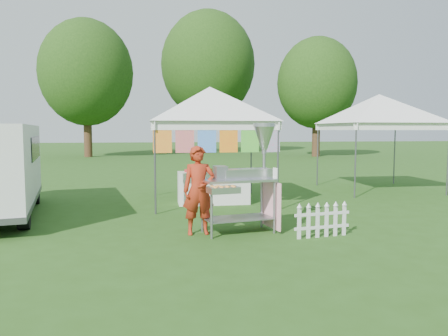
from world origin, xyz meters
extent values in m
plane|color=#294F16|center=(0.00, 0.00, 0.00)|extent=(120.00, 120.00, 0.00)
cylinder|color=#59595E|center=(-1.42, 2.08, 1.05)|extent=(0.04, 0.04, 2.10)
cylinder|color=#59595E|center=(1.42, 2.08, 1.05)|extent=(0.04, 0.04, 2.10)
cylinder|color=#59595E|center=(-1.42, 4.92, 1.05)|extent=(0.04, 0.04, 2.10)
cylinder|color=#59595E|center=(1.42, 4.92, 1.05)|extent=(0.04, 0.04, 2.10)
cube|color=white|center=(0.00, 2.08, 2.00)|extent=(3.00, 0.03, 0.22)
cube|color=white|center=(0.00, 4.92, 2.00)|extent=(3.00, 0.03, 0.22)
pyramid|color=white|center=(0.00, 3.50, 3.00)|extent=(4.24, 4.24, 0.90)
cylinder|color=#59595E|center=(0.00, 2.08, 2.08)|extent=(3.00, 0.03, 0.03)
cube|color=red|center=(-1.25, 2.08, 1.73)|extent=(0.42, 0.01, 0.70)
cube|color=#BD179A|center=(-0.75, 2.08, 1.73)|extent=(0.42, 0.01, 0.70)
cube|color=blue|center=(-0.25, 2.08, 1.73)|extent=(0.42, 0.01, 0.70)
cube|color=#F7381B|center=(0.25, 2.08, 1.73)|extent=(0.42, 0.01, 0.70)
cube|color=green|center=(0.75, 2.08, 1.73)|extent=(0.42, 0.01, 0.70)
cube|color=#36C9CB|center=(1.25, 2.08, 1.73)|extent=(0.42, 0.01, 0.70)
cylinder|color=#59595E|center=(4.08, 3.58, 1.05)|extent=(0.04, 0.04, 2.10)
cylinder|color=#59595E|center=(6.92, 3.58, 1.05)|extent=(0.04, 0.04, 2.10)
cylinder|color=#59595E|center=(4.08, 6.42, 1.05)|extent=(0.04, 0.04, 2.10)
cylinder|color=#59595E|center=(6.92, 6.42, 1.05)|extent=(0.04, 0.04, 2.10)
cube|color=white|center=(5.50, 3.58, 2.00)|extent=(3.00, 0.03, 0.22)
cube|color=white|center=(5.50, 6.42, 2.00)|extent=(3.00, 0.03, 0.22)
pyramid|color=white|center=(5.50, 5.00, 3.00)|extent=(4.24, 4.24, 0.90)
cylinder|color=#59595E|center=(5.50, 3.58, 2.08)|extent=(3.00, 0.03, 0.03)
cylinder|color=#3C2615|center=(-6.00, 24.00, 1.98)|extent=(0.56, 0.56, 3.96)
ellipsoid|color=#2E5718|center=(-6.00, 24.00, 5.85)|extent=(6.40, 6.40, 7.36)
cylinder|color=#3C2615|center=(3.00, 28.00, 2.42)|extent=(0.56, 0.56, 4.84)
ellipsoid|color=#2E5718|center=(3.00, 28.00, 7.15)|extent=(7.60, 7.60, 8.74)
cylinder|color=#3C2615|center=(10.00, 22.00, 1.76)|extent=(0.56, 0.56, 3.52)
ellipsoid|color=#2E5718|center=(10.00, 22.00, 5.20)|extent=(5.60, 5.60, 6.44)
cylinder|color=gray|center=(-0.47, -0.35, 0.49)|extent=(0.05, 0.05, 0.98)
cylinder|color=gray|center=(0.72, -0.13, 0.49)|extent=(0.05, 0.05, 0.98)
cylinder|color=gray|center=(-0.57, 0.19, 0.49)|extent=(0.05, 0.05, 0.98)
cylinder|color=gray|center=(0.62, 0.42, 0.49)|extent=(0.05, 0.05, 0.98)
cube|color=gray|center=(0.08, 0.03, 0.27)|extent=(1.34, 0.84, 0.02)
cube|color=#B7B7BC|center=(0.08, 0.03, 0.98)|extent=(1.41, 0.89, 0.04)
cube|color=#B7B7BC|center=(0.26, 0.12, 1.09)|extent=(0.96, 0.44, 0.16)
cube|color=gray|center=(-0.26, 0.03, 1.12)|extent=(0.26, 0.28, 0.24)
cylinder|color=gray|center=(0.60, 0.19, 1.47)|extent=(0.06, 0.06, 0.98)
cone|color=#B7B7BC|center=(0.60, 0.19, 1.75)|extent=(0.46, 0.46, 0.44)
cylinder|color=#B7B7BC|center=(0.60, 0.19, 1.99)|extent=(0.48, 0.48, 0.07)
cube|color=#B7B7BC|center=(-0.28, -0.45, 0.87)|extent=(0.58, 0.42, 0.11)
cube|color=#FBA9B7|center=(0.73, 0.16, 0.49)|extent=(0.17, 0.81, 0.88)
cube|color=white|center=(0.72, -0.15, 1.11)|extent=(0.04, 0.15, 0.20)
imported|color=maroon|center=(-0.65, 0.04, 0.80)|extent=(0.61, 0.41, 1.61)
cube|color=silver|center=(-5.39, 4.29, 0.76)|extent=(1.90, 0.99, 0.86)
cube|color=black|center=(-4.17, 3.02, 1.48)|extent=(0.50, 2.58, 0.52)
cube|color=black|center=(-5.45, 4.64, 1.48)|extent=(1.60, 0.33, 0.52)
cylinder|color=black|center=(-3.91, 0.94, 0.32)|extent=(0.33, 0.68, 0.65)
cylinder|color=black|center=(-4.47, 3.93, 0.32)|extent=(0.33, 0.68, 0.65)
cube|color=silver|center=(1.03, -0.61, 0.28)|extent=(0.07, 0.03, 0.56)
cube|color=silver|center=(1.21, -0.58, 0.28)|extent=(0.07, 0.03, 0.56)
cube|color=silver|center=(1.39, -0.56, 0.28)|extent=(0.07, 0.03, 0.56)
cube|color=silver|center=(1.57, -0.53, 0.28)|extent=(0.07, 0.03, 0.56)
cube|color=silver|center=(1.74, -0.50, 0.28)|extent=(0.07, 0.03, 0.56)
cube|color=silver|center=(1.92, -0.47, 0.28)|extent=(0.07, 0.03, 0.56)
cube|color=silver|center=(1.48, -0.54, 0.18)|extent=(1.07, 0.19, 0.05)
cube|color=silver|center=(1.48, -0.54, 0.42)|extent=(1.07, 0.19, 0.05)
cube|color=white|center=(0.06, 3.28, 0.41)|extent=(1.80, 0.70, 0.82)
camera|label=1|loc=(-1.44, -7.76, 1.89)|focal=35.00mm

